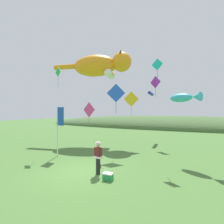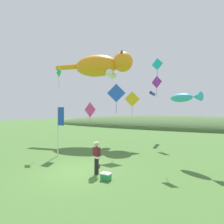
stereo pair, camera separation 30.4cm
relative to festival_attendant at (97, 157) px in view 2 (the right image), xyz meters
The scene contains 15 objects.
ground_plane 1.41m from the festival_attendant, 168.38° to the right, with size 120.00×120.00×0.00m, color #477033.
distant_hill_ridge 30.92m from the festival_attendant, 87.45° to the left, with size 62.90×15.55×5.04m.
festival_attendant is the anchor object (origin of this frame).
kite_spool 1.32m from the festival_attendant, 116.70° to the left, with size 0.16×0.25×0.25m.
picnic_cooler 1.27m from the festival_attendant, 29.80° to the right, with size 0.50×0.34×0.36m.
festival_banner_pole 5.21m from the festival_attendant, 157.50° to the left, with size 0.66×0.08×3.82m.
kite_giant_cat 13.64m from the festival_attendant, 119.22° to the left, with size 9.62×3.78×2.96m.
kite_fish_windsock 7.35m from the festival_attendant, 51.21° to the left, with size 2.34×1.69×0.72m.
kite_tube_streamer 13.52m from the festival_attendant, 90.69° to the left, with size 0.57×2.21×0.44m.
kite_diamond_blue 6.39m from the festival_attendant, 103.48° to the left, with size 1.42×0.62×2.44m.
kite_diamond_teal 7.86m from the festival_attendant, 64.21° to the left, with size 0.86×0.22×1.79m.
kite_diamond_violet 11.95m from the festival_attendant, 85.39° to the left, with size 1.22×0.56×2.23m.
kite_diamond_pink 8.51m from the festival_attendant, 127.19° to the left, with size 1.53×0.29×2.45m.
kite_diamond_gold 8.99m from the festival_attendant, 97.05° to the left, with size 1.30×0.81×2.42m.
kite_diamond_green 9.20m from the festival_attendant, 150.77° to the left, with size 0.84×0.26×1.77m.
Camera 2 is at (6.20, -7.92, 3.46)m, focal length 28.00 mm.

